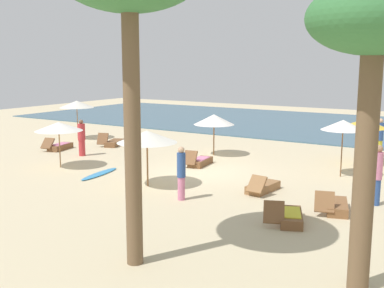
# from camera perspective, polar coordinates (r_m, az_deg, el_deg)

# --- Properties ---
(ground_plane) EXTENTS (60.00, 60.00, 0.00)m
(ground_plane) POSITION_cam_1_polar(r_m,az_deg,el_deg) (19.62, 1.62, -3.39)
(ground_plane) COLOR beige
(ocean_water) EXTENTS (48.00, 16.00, 0.06)m
(ocean_water) POSITION_cam_1_polar(r_m,az_deg,el_deg) (35.13, 15.82, 2.16)
(ocean_water) COLOR #3D6075
(ocean_water) RESTS_ON ground_plane
(umbrella_0) EXTENTS (2.19, 2.19, 2.06)m
(umbrella_0) POSITION_cam_1_polar(r_m,az_deg,el_deg) (17.13, -5.43, 0.89)
(umbrella_0) COLOR brown
(umbrella_0) RESTS_ON ground_plane
(umbrella_2) EXTENTS (2.01, 2.01, 2.26)m
(umbrella_2) POSITION_cam_1_polar(r_m,az_deg,el_deg) (28.61, -13.70, 4.68)
(umbrella_2) COLOR olive
(umbrella_2) RESTS_ON ground_plane
(umbrella_3) EXTENTS (1.99, 1.99, 2.01)m
(umbrella_3) POSITION_cam_1_polar(r_m,az_deg,el_deg) (22.18, 19.98, 2.33)
(umbrella_3) COLOR olive
(umbrella_3) RESTS_ON ground_plane
(umbrella_4) EXTENTS (1.96, 1.96, 2.01)m
(umbrella_4) POSITION_cam_1_polar(r_m,az_deg,el_deg) (22.88, 2.66, 2.96)
(umbrella_4) COLOR brown
(umbrella_4) RESTS_ON ground_plane
(umbrella_5) EXTENTS (1.71, 1.71, 2.27)m
(umbrella_5) POSITION_cam_1_polar(r_m,az_deg,el_deg) (19.40, 17.73, 2.18)
(umbrella_5) COLOR brown
(umbrella_5) RESTS_ON ground_plane
(umbrella_6) EXTENTS (2.02, 2.02, 1.97)m
(umbrella_6) POSITION_cam_1_polar(r_m,az_deg,el_deg) (20.95, -15.75, 2.04)
(umbrella_6) COLOR olive
(umbrella_6) RESTS_ON ground_plane
(lounger_0) EXTENTS (1.04, 1.76, 0.73)m
(lounger_0) POSITION_cam_1_polar(r_m,az_deg,el_deg) (15.13, 16.91, -7.17)
(lounger_0) COLOR brown
(lounger_0) RESTS_ON ground_plane
(lounger_1) EXTENTS (0.95, 1.79, 0.68)m
(lounger_1) POSITION_cam_1_polar(r_m,az_deg,el_deg) (25.48, -15.70, -0.29)
(lounger_1) COLOR brown
(lounger_1) RESTS_ON ground_plane
(lounger_2) EXTENTS (0.75, 1.74, 0.69)m
(lounger_2) POSITION_cam_1_polar(r_m,az_deg,el_deg) (16.82, 8.46, -5.15)
(lounger_2) COLOR olive
(lounger_2) RESTS_ON ground_plane
(lounger_3) EXTENTS (1.17, 1.76, 0.72)m
(lounger_3) POSITION_cam_1_polar(r_m,az_deg,el_deg) (13.80, 11.65, -8.56)
(lounger_3) COLOR brown
(lounger_3) RESTS_ON ground_plane
(lounger_4) EXTENTS (1.11, 1.73, 0.75)m
(lounger_4) POSITION_cam_1_polar(r_m,az_deg,el_deg) (26.09, -9.46, 0.17)
(lounger_4) COLOR brown
(lounger_4) RESTS_ON ground_plane
(lounger_5) EXTENTS (0.81, 1.71, 0.74)m
(lounger_5) POSITION_cam_1_polar(r_m,az_deg,el_deg) (20.84, 0.90, -2.11)
(lounger_5) COLOR brown
(lounger_5) RESTS_ON ground_plane
(person_1) EXTENTS (0.40, 0.40, 1.79)m
(person_1) POSITION_cam_1_polar(r_m,az_deg,el_deg) (15.50, -1.30, -3.45)
(person_1) COLOR #D17299
(person_1) RESTS_ON ground_plane
(person_2) EXTENTS (0.39, 0.39, 1.86)m
(person_2) POSITION_cam_1_polar(r_m,az_deg,el_deg) (24.25, 21.64, 0.75)
(person_2) COLOR yellow
(person_2) RESTS_ON ground_plane
(person_3) EXTENTS (0.50, 0.50, 1.77)m
(person_3) POSITION_cam_1_polar(r_m,az_deg,el_deg) (23.48, -13.14, 0.75)
(person_3) COLOR #BF3338
(person_3) RESTS_ON ground_plane
(person_4) EXTENTS (0.40, 0.40, 1.94)m
(person_4) POSITION_cam_1_polar(r_m,az_deg,el_deg) (16.02, 21.41, -3.38)
(person_4) COLOR #2D4C8C
(person_4) RESTS_ON ground_plane
(palm_1) EXTENTS (2.49, 2.49, 5.96)m
(palm_1) POSITION_cam_1_polar(r_m,az_deg,el_deg) (9.48, 21.00, 12.42)
(palm_1) COLOR brown
(palm_1) RESTS_ON ground_plane
(surfboard) EXTENTS (0.79, 2.42, 0.07)m
(surfboard) POSITION_cam_1_polar(r_m,az_deg,el_deg) (19.53, -11.06, -3.53)
(surfboard) COLOR #338CCC
(surfboard) RESTS_ON ground_plane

